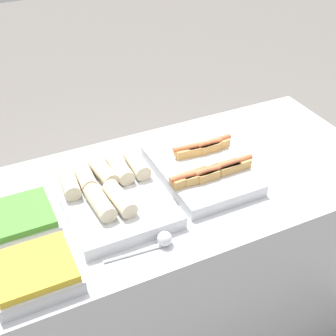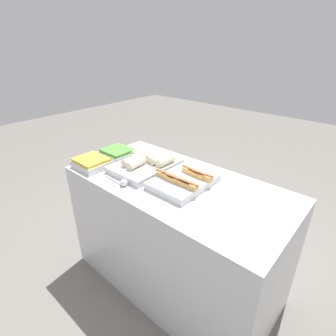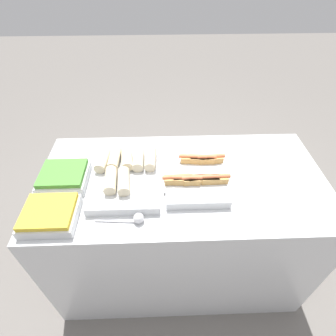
% 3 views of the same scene
% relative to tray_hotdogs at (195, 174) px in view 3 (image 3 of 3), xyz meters
% --- Properties ---
extents(ground_plane, '(12.00, 12.00, 0.00)m').
position_rel_tray_hotdogs_xyz_m(ground_plane, '(-0.07, 0.01, -0.98)').
color(ground_plane, slate).
extents(counter, '(1.60, 0.79, 0.95)m').
position_rel_tray_hotdogs_xyz_m(counter, '(-0.07, 0.01, -0.51)').
color(counter, silver).
rests_on(counter, ground_plane).
extents(tray_hotdogs, '(0.35, 0.45, 0.10)m').
position_rel_tray_hotdogs_xyz_m(tray_hotdogs, '(0.00, 0.00, 0.00)').
color(tray_hotdogs, silver).
rests_on(tray_hotdogs, counter).
extents(tray_wraps, '(0.36, 0.50, 0.11)m').
position_rel_tray_hotdogs_xyz_m(tray_wraps, '(-0.38, 0.02, 0.01)').
color(tray_wraps, silver).
rests_on(tray_wraps, counter).
extents(tray_side_front, '(0.25, 0.22, 0.07)m').
position_rel_tray_hotdogs_xyz_m(tray_side_front, '(-0.71, -0.25, -0.00)').
color(tray_side_front, silver).
rests_on(tray_side_front, counter).
extents(tray_side_back, '(0.25, 0.22, 0.07)m').
position_rel_tray_hotdogs_xyz_m(tray_side_back, '(-0.71, 0.00, -0.00)').
color(tray_side_back, silver).
rests_on(tray_side_back, counter).
extents(serving_spoon_near, '(0.24, 0.05, 0.05)m').
position_rel_tray_hotdogs_xyz_m(serving_spoon_near, '(-0.31, -0.28, -0.01)').
color(serving_spoon_near, silver).
rests_on(serving_spoon_near, counter).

